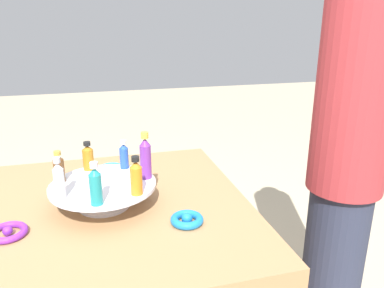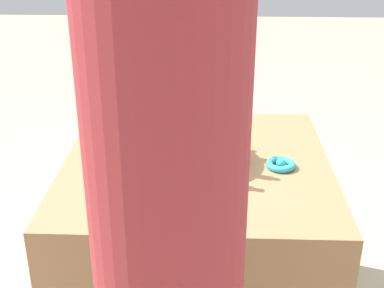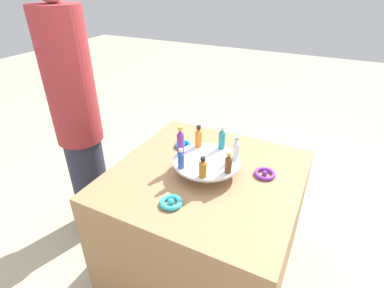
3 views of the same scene
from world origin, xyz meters
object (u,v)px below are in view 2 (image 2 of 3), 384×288
at_px(bottle_blue, 232,138).
at_px(bottle_brown, 212,114).
at_px(bottle_amber, 236,124).
at_px(bottle_teal, 157,122).
at_px(ribbon_bow_purple, 171,128).
at_px(ribbon_bow_blue, 138,189).
at_px(display_stand, 197,146).
at_px(bottle_orange, 164,137).
at_px(ribbon_bow_teal, 281,164).
at_px(bottle_purple, 199,138).
at_px(bottle_clear, 179,112).

height_order(bottle_blue, bottle_brown, bottle_brown).
bearing_deg(bottle_brown, bottle_amber, 42.51).
relative_size(bottle_teal, ribbon_bow_purple, 1.19).
xyz_separation_m(bottle_brown, ribbon_bow_blue, (0.35, -0.23, -0.11)).
distance_m(bottle_teal, ribbon_bow_purple, 0.27).
relative_size(display_stand, bottle_amber, 3.34).
height_order(display_stand, bottle_amber, bottle_amber).
bearing_deg(bottle_amber, display_stand, -73.20).
relative_size(bottle_orange, ribbon_bow_blue, 1.22).
relative_size(bottle_teal, ribbon_bow_teal, 1.25).
height_order(bottle_teal, ribbon_bow_teal, bottle_teal).
xyz_separation_m(bottle_purple, ribbon_bow_teal, (-0.10, 0.27, -0.14)).
xyz_separation_m(bottle_blue, ribbon_bow_blue, (0.15, -0.29, -0.11)).
relative_size(bottle_amber, ribbon_bow_blue, 1.03).
bearing_deg(bottle_purple, ribbon_bow_blue, -64.49).
xyz_separation_m(ribbon_bow_blue, ribbon_bow_purple, (-0.49, 0.07, -0.00)).
height_order(bottle_teal, ribbon_bow_blue, bottle_teal).
relative_size(display_stand, bottle_brown, 3.24).
relative_size(display_stand, bottle_blue, 3.31).
bearing_deg(bottle_brown, bottle_purple, -8.92).
distance_m(bottle_amber, ribbon_bow_blue, 0.42).
distance_m(bottle_clear, bottle_orange, 0.22).
distance_m(display_stand, bottle_blue, 0.15).
xyz_separation_m(bottle_clear, bottle_brown, (-0.01, 0.12, -0.01)).
bearing_deg(display_stand, bottle_brown, 158.22).
xyz_separation_m(bottle_blue, bottle_brown, (-0.21, -0.06, 0.00)).
distance_m(bottle_amber, ribbon_bow_teal, 0.20).
bearing_deg(ribbon_bow_blue, bottle_brown, 147.50).
relative_size(display_stand, bottle_purple, 2.15).
bearing_deg(bottle_brown, ribbon_bow_teal, 54.24).
height_order(ribbon_bow_blue, ribbon_bow_purple, ribbon_bow_blue).
bearing_deg(bottle_amber, bottle_brown, -137.49).
height_order(bottle_purple, bottle_amber, bottle_purple).
bearing_deg(display_stand, bottle_orange, -47.49).
bearing_deg(ribbon_bow_teal, bottle_clear, -114.28).
distance_m(bottle_teal, bottle_purple, 0.22).
xyz_separation_m(bottle_clear, bottle_orange, (0.21, -0.03, -0.00)).
height_order(bottle_clear, bottle_teal, bottle_teal).
bearing_deg(bottle_purple, bottle_teal, -137.49).
relative_size(display_stand, ribbon_bow_blue, 3.42).
relative_size(bottle_clear, bottle_purple, 0.80).
bearing_deg(ribbon_bow_purple, ribbon_bow_blue, -7.68).
relative_size(bottle_orange, bottle_blue, 1.18).
height_order(bottle_amber, ribbon_bow_purple, bottle_amber).
relative_size(bottle_teal, bottle_purple, 0.81).
relative_size(bottle_brown, ribbon_bow_blue, 1.06).
bearing_deg(bottle_clear, ribbon_bow_teal, 65.72).
bearing_deg(bottle_blue, ribbon_bow_purple, -147.03).
bearing_deg(display_stand, bottle_amber, 106.80).
bearing_deg(bottle_blue, bottle_purple, -60.35).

